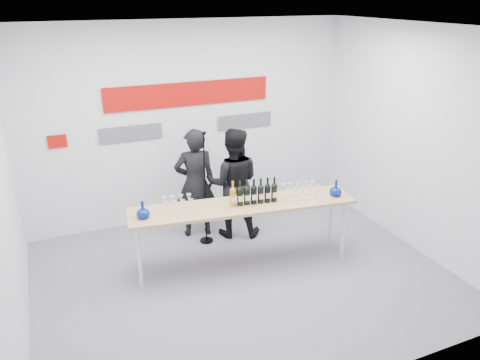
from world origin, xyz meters
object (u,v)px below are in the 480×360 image
(tasting_table, at_px, (243,209))
(presenter_left, at_px, (195,183))
(mic_stand, at_px, (206,210))
(presenter_right, at_px, (233,183))

(tasting_table, distance_m, presenter_left, 1.07)
(mic_stand, bearing_deg, presenter_right, 31.19)
(presenter_right, height_order, mic_stand, mic_stand)
(presenter_right, distance_m, mic_stand, 0.55)
(presenter_right, xyz_separation_m, mic_stand, (-0.45, -0.07, -0.30))
(presenter_right, bearing_deg, presenter_left, 0.28)
(presenter_left, height_order, presenter_right, same)
(tasting_table, relative_size, mic_stand, 1.76)
(tasting_table, bearing_deg, mic_stand, 116.41)
(presenter_left, distance_m, presenter_right, 0.54)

